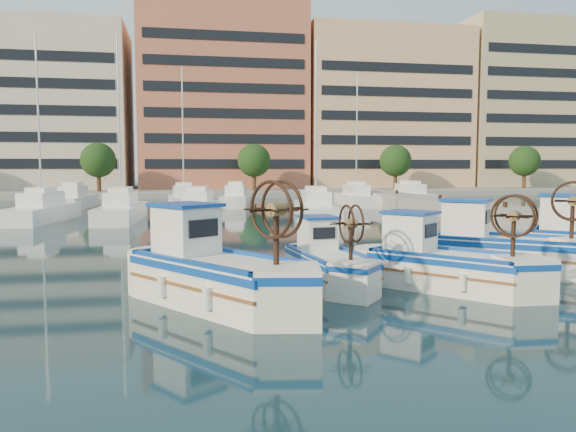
# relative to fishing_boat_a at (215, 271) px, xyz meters

# --- Properties ---
(ground) EXTENTS (300.00, 300.00, 0.00)m
(ground) POSITION_rel_fishing_boat_a_xyz_m (3.61, 0.29, -0.86)
(ground) COLOR #183740
(ground) RESTS_ON ground
(waterfront) EXTENTS (180.00, 40.00, 25.60)m
(waterfront) POSITION_rel_fishing_boat_a_xyz_m (12.84, 65.33, 10.23)
(waterfront) COLOR gray
(waterfront) RESTS_ON ground
(yacht_marina) EXTENTS (37.65, 22.87, 11.50)m
(yacht_marina) POSITION_rel_fishing_boat_a_xyz_m (0.54, 28.31, -0.34)
(yacht_marina) COLOR white
(yacht_marina) RESTS_ON ground
(fishing_boat_a) EXTENTS (4.45, 5.08, 3.13)m
(fishing_boat_a) POSITION_rel_fishing_boat_a_xyz_m (0.00, 0.00, 0.00)
(fishing_boat_a) COLOR white
(fishing_boat_a) RESTS_ON ground
(fishing_boat_b) EXTENTS (1.99, 4.00, 2.44)m
(fishing_boat_b) POSITION_rel_fishing_boat_a_xyz_m (3.36, 1.86, -0.19)
(fishing_boat_b) COLOR white
(fishing_boat_b) RESTS_ON ground
(fishing_boat_c) EXTENTS (4.09, 4.27, 2.72)m
(fishing_boat_c) POSITION_rel_fishing_boat_a_xyz_m (6.36, 0.67, -0.12)
(fishing_boat_c) COLOR white
(fishing_boat_c) RESTS_ON ground
(fishing_boat_d) EXTENTS (4.80, 4.32, 2.98)m
(fishing_boat_d) POSITION_rel_fishing_boat_a_xyz_m (9.35, 2.74, -0.04)
(fishing_boat_d) COLOR white
(fishing_boat_d) RESTS_ON ground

